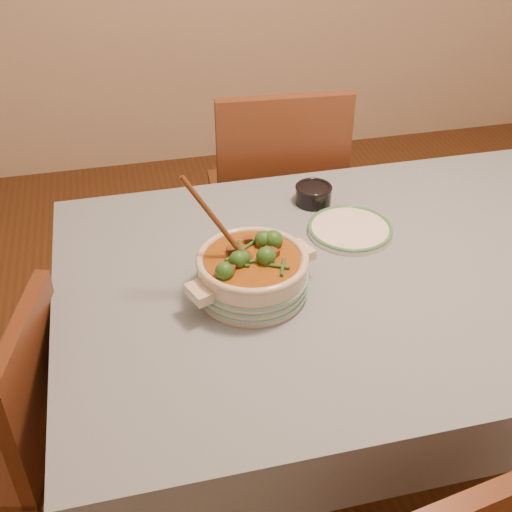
{
  "coord_description": "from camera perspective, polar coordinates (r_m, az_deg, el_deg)",
  "views": [
    {
      "loc": [
        -0.64,
        -1.25,
        1.75
      ],
      "look_at": [
        -0.34,
        -0.01,
        0.85
      ],
      "focal_mm": 45.0,
      "sensor_mm": 36.0,
      "label": 1
    }
  ],
  "objects": [
    {
      "name": "floor",
      "position": [
        2.24,
        8.71,
        -16.62
      ],
      "size": [
        4.5,
        4.5,
        0.0
      ],
      "primitive_type": "plane",
      "color": "#452C13",
      "rests_on": "ground"
    },
    {
      "name": "dining_table",
      "position": [
        1.77,
        10.59,
        -3.23
      ],
      "size": [
        1.68,
        1.08,
        0.76
      ],
      "color": "brown",
      "rests_on": "floor"
    },
    {
      "name": "stew_casserole",
      "position": [
        1.56,
        -0.34,
        -1.32
      ],
      "size": [
        0.34,
        0.34,
        0.32
      ],
      "rotation": [
        0.0,
        0.0,
        0.37
      ],
      "color": "beige",
      "rests_on": "dining_table"
    },
    {
      "name": "white_plate",
      "position": [
        1.83,
        8.35,
        2.38
      ],
      "size": [
        0.29,
        0.29,
        0.02
      ],
      "rotation": [
        0.0,
        0.0,
        0.27
      ],
      "color": "white",
      "rests_on": "dining_table"
    },
    {
      "name": "condiment_bowl",
      "position": [
        1.95,
        5.13,
        5.57
      ],
      "size": [
        0.14,
        0.14,
        0.06
      ],
      "rotation": [
        0.0,
        0.0,
        0.34
      ],
      "color": "black",
      "rests_on": "dining_table"
    },
    {
      "name": "chair_far",
      "position": [
        2.41,
        1.81,
        5.55
      ],
      "size": [
        0.49,
        0.49,
        0.98
      ],
      "rotation": [
        0.0,
        0.0,
        3.07
      ],
      "color": "#5C301C",
      "rests_on": "floor"
    },
    {
      "name": "chair_left",
      "position": [
        1.78,
        -21.11,
        -14.17
      ],
      "size": [
        0.46,
        0.46,
        0.82
      ],
      "rotation": [
        0.0,
        0.0,
        -1.81
      ],
      "color": "#5C301C",
      "rests_on": "floor"
    }
  ]
}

